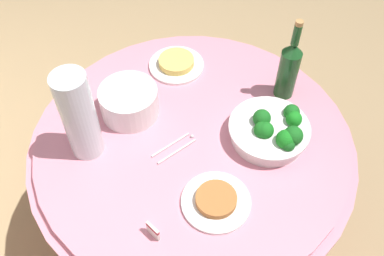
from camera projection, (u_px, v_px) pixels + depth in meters
name	position (u px, v px, depth m)	size (l,w,h in m)	color
ground_plane	(192.00, 230.00, 2.11)	(6.00, 6.00, 0.00)	tan
buffet_table	(192.00, 190.00, 1.81)	(1.16, 1.16, 0.74)	maroon
broccoli_bowl	(271.00, 131.00, 1.49)	(0.28, 0.28, 0.12)	white
plate_stack	(129.00, 102.00, 1.56)	(0.21, 0.21, 0.11)	white
wine_bottle	(289.00, 68.00, 1.56)	(0.07, 0.07, 0.34)	#1B4F21
decorative_fruit_vase	(80.00, 118.00, 1.37)	(0.11, 0.11, 0.34)	silver
serving_tongs	(175.00, 147.00, 1.50)	(0.10, 0.17, 0.01)	silver
food_plate_peanuts	(216.00, 201.00, 1.36)	(0.22, 0.22, 0.03)	white
food_plate_noodles	(176.00, 63.00, 1.74)	(0.22, 0.22, 0.04)	white
label_placard_front	(153.00, 231.00, 1.27)	(0.05, 0.03, 0.05)	white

